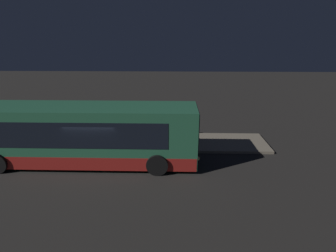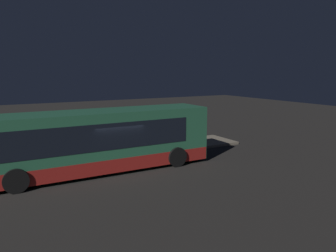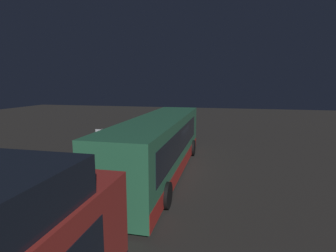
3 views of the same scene
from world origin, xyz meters
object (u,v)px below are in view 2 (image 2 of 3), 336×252
at_px(trash_bin, 165,141).
at_px(passenger_boarding, 145,131).
at_px(bus_lead, 93,142).
at_px(passenger_waiting, 108,139).
at_px(suitcase, 114,151).
at_px(sign_post, 62,132).

bearing_deg(trash_bin, passenger_boarding, 146.67).
xyz_separation_m(bus_lead, passenger_waiting, (1.69, 2.52, -0.49)).
bearing_deg(passenger_waiting, trash_bin, -80.19).
height_order(suitcase, sign_post, sign_post).
height_order(bus_lead, passenger_waiting, bus_lead).
distance_m(suitcase, trash_bin, 4.01).
xyz_separation_m(passenger_waiting, trash_bin, (4.09, 0.32, -0.62)).
bearing_deg(passenger_waiting, suitcase, -155.70).
relative_size(bus_lead, sign_post, 5.09).
relative_size(suitcase, trash_bin, 1.26).
relative_size(bus_lead, trash_bin, 19.38).
bearing_deg(suitcase, trash_bin, 11.39).
xyz_separation_m(passenger_boarding, passenger_waiting, (-2.98, -1.05, -0.05)).
height_order(suitcase, trash_bin, suitcase).
distance_m(bus_lead, passenger_waiting, 3.07).
bearing_deg(suitcase, sign_post, 163.57).
bearing_deg(trash_bin, passenger_waiting, -175.49).
bearing_deg(passenger_boarding, bus_lead, 155.66).
bearing_deg(passenger_waiting, sign_post, 87.58).
xyz_separation_m(passenger_waiting, sign_post, (-2.65, 0.36, 0.64)).
distance_m(passenger_boarding, suitcase, 3.28).
relative_size(passenger_waiting, sign_post, 0.71).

